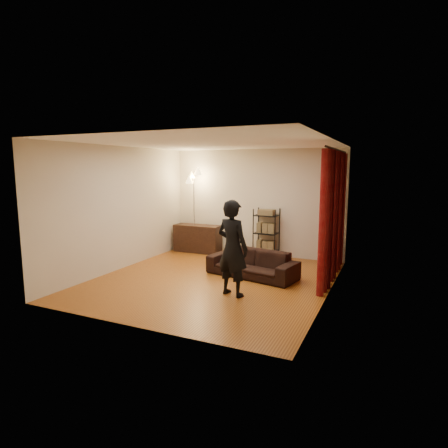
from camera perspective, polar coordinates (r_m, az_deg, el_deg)
The scene contains 14 objects.
floor at distance 7.62m, azimuth -1.64°, elevation -8.46°, with size 5.00×5.00×0.00m, color #97591D.
ceiling at distance 7.31m, azimuth -1.73°, elevation 12.23°, with size 5.00×5.00×0.00m, color white.
wall_back at distance 9.64m, azimuth 4.89°, elevation 3.27°, with size 5.00×5.00×0.00m, color beige.
wall_front at distance 5.24m, azimuth -13.81°, elevation -1.36°, with size 5.00×5.00×0.00m, color beige.
wall_left at distance 8.57m, azimuth -15.32°, elevation 2.35°, with size 5.00×5.00×0.00m, color beige.
wall_right at distance 6.67m, azimuth 15.94°, elevation 0.64°, with size 5.00×5.00×0.00m, color beige.
curtain_rod at distance 7.75m, azimuth 16.85°, elevation 10.77°, with size 0.04×0.04×2.65m, color black.
curtain at distance 7.80m, azimuth 16.29°, elevation 1.17°, with size 0.22×2.65×2.55m, color maroon, non-canonical shape.
sofa at distance 7.79m, azimuth 4.30°, elevation -6.03°, with size 1.87×0.73×0.55m, color black.
person at distance 6.52m, azimuth 1.29°, elevation -3.69°, with size 0.62×0.41×1.70m, color black.
media_cabinet at distance 10.04m, azimuth -4.03°, elevation -2.20°, with size 1.24×0.47×0.73m, color black.
storage_boxes at distance 9.73m, azimuth 1.49°, elevation -3.17°, with size 0.31×0.25×0.51m, color white, non-canonical shape.
wire_shelf at distance 9.41m, azimuth 6.46°, elevation -1.39°, with size 0.56×0.39×1.23m, color black, non-canonical shape.
floor_lamp at distance 9.99m, azimuth -4.58°, elevation 1.89°, with size 0.39×0.39×2.16m, color silver, non-canonical shape.
Camera 1 is at (3.21, -6.55, 2.23)m, focal length 30.00 mm.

